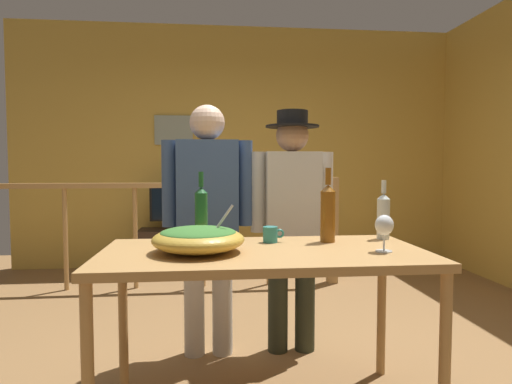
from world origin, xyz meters
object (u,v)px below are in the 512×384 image
wine_bottle_amber (328,212)px  serving_table (264,266)px  wine_bottle_green (201,213)px  tv_console (179,251)px  framed_picture (174,130)px  stair_railing (223,217)px  salad_bowl (198,238)px  flat_screen_tv (178,204)px  wine_bottle_clear (383,215)px  person_standing_right (292,212)px  mug_teal (271,234)px  person_standing_left (208,209)px  wine_glass (384,226)px

wine_bottle_amber → serving_table: bearing=-153.1°
serving_table → wine_bottle_green: (-0.30, 0.25, 0.23)m
tv_console → wine_bottle_amber: (0.98, -2.78, 0.73)m
framed_picture → tv_console: 1.43m
serving_table → wine_bottle_green: wine_bottle_green is taller
stair_railing → salad_bowl: (-0.18, -2.37, 0.18)m
stair_railing → flat_screen_tv: bearing=128.8°
wine_bottle_amber → wine_bottle_clear: 0.34m
wine_bottle_green → person_standing_right: 0.74m
mug_teal → person_standing_left: (-0.33, 0.52, 0.09)m
salad_bowl → wine_glass: 0.87m
tv_console → wine_glass: wine_glass is taller
tv_console → flat_screen_tv: 0.54m
salad_bowl → wine_bottle_amber: bearing=17.6°
framed_picture → serving_table: 3.45m
salad_bowl → person_standing_left: size_ratio=0.27×
wine_bottle_green → person_standing_left: person_standing_left is taller
tv_console → wine_bottle_green: bearing=-83.4°
wine_bottle_amber → wine_bottle_clear: bearing=10.7°
tv_console → flat_screen_tv: flat_screen_tv is taller
mug_teal → wine_glass: bearing=-32.0°
framed_picture → person_standing_right: framed_picture is taller
tv_console → serving_table: bearing=-78.3°
wine_glass → person_standing_left: person_standing_left is taller
wine_bottle_green → person_standing_right: bearing=39.2°
wine_bottle_amber → mug_teal: 0.32m
wine_bottle_clear → person_standing_left: 1.07m
framed_picture → wine_bottle_clear: framed_picture is taller
salad_bowl → wine_bottle_clear: (1.00, 0.28, 0.07)m
mug_teal → framed_picture: bearing=103.8°
salad_bowl → person_standing_left: 0.75m
wine_bottle_green → person_standing_right: person_standing_right is taller
person_standing_right → wine_bottle_clear: bearing=132.1°
flat_screen_tv → salad_bowl: size_ratio=1.48×
wine_glass → wine_bottle_green: size_ratio=0.47×
wine_bottle_clear → wine_bottle_green: wine_bottle_green is taller
wine_bottle_clear → serving_table: bearing=-160.4°
person_standing_right → framed_picture: bearing=-68.9°
tv_console → wine_glass: 3.36m
flat_screen_tv → framed_picture: bearing=102.3°
framed_picture → tv_console: size_ratio=0.50×
wine_bottle_amber → wine_glass: bearing=-56.6°
framed_picture → serving_table: size_ratio=0.29×
flat_screen_tv → wine_glass: size_ratio=3.65×
wine_bottle_clear → wine_bottle_green: size_ratio=0.87×
person_standing_left → flat_screen_tv: bearing=-81.5°
stair_railing → tv_console: stair_railing is taller
person_standing_left → wine_glass: bearing=134.6°
wine_bottle_green → mug_teal: 0.38m
wine_bottle_clear → person_standing_right: size_ratio=0.21×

